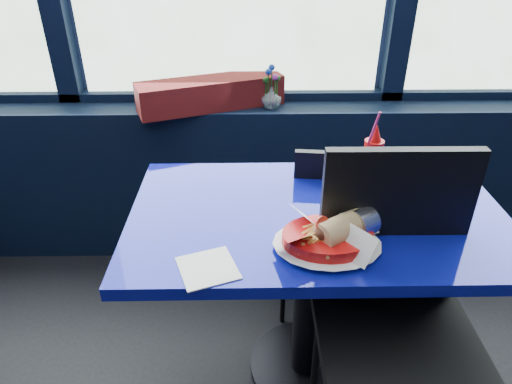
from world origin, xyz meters
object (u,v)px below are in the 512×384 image
food_basket (330,237)px  soda_cup (362,172)px  near_table (314,257)px  flower_vase (271,95)px  planter_box (211,93)px  chair_near_front (396,304)px  chair_near_back (331,221)px  ketchup_bottle (372,161)px

food_basket → soda_cup: bearing=55.1°
near_table → flower_vase: size_ratio=6.01×
flower_vase → food_basket: flower_vase is taller
near_table → planter_box: size_ratio=1.78×
chair_near_front → planter_box: chair_near_front is taller
planter_box → soda_cup: size_ratio=2.24×
food_basket → soda_cup: 0.35m
chair_near_front → chair_near_back: 0.59m
planter_box → flower_vase: bearing=-23.2°
chair_near_front → food_basket: (-0.20, 0.06, 0.20)m
chair_near_front → food_basket: chair_near_front is taller
chair_near_back → near_table: bearing=76.9°
flower_vase → soda_cup: size_ratio=0.66×
soda_cup → chair_near_front: bearing=-83.0°
planter_box → soda_cup: bearing=-72.6°
soda_cup → ketchup_bottle: bearing=25.0°
near_table → ketchup_bottle: 0.38m
near_table → soda_cup: soda_cup is taller
ketchup_bottle → soda_cup: soda_cup is taller
food_basket → flower_vase: bearing=88.4°
chair_near_back → ketchup_bottle: ketchup_bottle is taller
near_table → chair_near_back: chair_near_back is taller
food_basket → soda_cup: soda_cup is taller
flower_vase → ketchup_bottle: flower_vase is taller
planter_box → ketchup_bottle: ketchup_bottle is taller
planter_box → food_basket: planter_box is taller
ketchup_bottle → soda_cup: 0.05m
flower_vase → food_basket: (0.12, -1.01, -0.07)m
chair_near_front → chair_near_back: (-0.09, 0.57, -0.10)m
flower_vase → near_table: bearing=-82.2°
food_basket → soda_cup: size_ratio=0.99×
chair_near_back → planter_box: 0.81m
chair_near_back → planter_box: planter_box is taller
chair_near_front → flower_vase: bearing=107.0°
planter_box → ketchup_bottle: bearing=-70.5°
chair_near_back → flower_vase: (-0.23, 0.50, 0.37)m
chair_near_back → soda_cup: size_ratio=2.84×
food_basket → near_table: bearing=83.4°
near_table → ketchup_bottle: size_ratio=4.97×
ketchup_bottle → flower_vase: bearing=114.2°
near_table → planter_box: 0.97m
flower_vase → soda_cup: 0.75m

